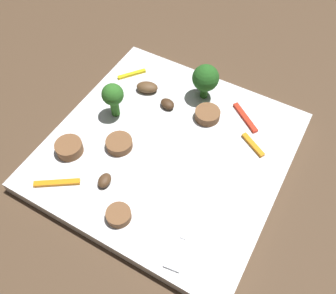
% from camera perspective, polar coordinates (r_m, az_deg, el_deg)
% --- Properties ---
extents(ground_plane, '(1.40, 1.40, 0.00)m').
position_cam_1_polar(ground_plane, '(0.48, -0.00, -1.21)').
color(ground_plane, '#4C3826').
extents(plate, '(0.29, 0.29, 0.02)m').
position_cam_1_polar(plate, '(0.48, -0.00, -0.61)').
color(plate, white).
rests_on(plate, ground_plane).
extents(fork, '(0.18, 0.04, 0.00)m').
position_cam_1_polar(fork, '(0.42, 4.28, -9.46)').
color(fork, silver).
rests_on(fork, plate).
extents(broccoli_floret_0, '(0.04, 0.04, 0.05)m').
position_cam_1_polar(broccoli_floret_0, '(0.51, 5.49, 10.78)').
color(broccoli_floret_0, '#296420').
rests_on(broccoli_floret_0, plate).
extents(broccoli_floret_1, '(0.03, 0.03, 0.05)m').
position_cam_1_polar(broccoli_floret_1, '(0.48, -8.63, 7.89)').
color(broccoli_floret_1, '#347525').
rests_on(broccoli_floret_1, plate).
extents(sausage_slice_0, '(0.05, 0.05, 0.01)m').
position_cam_1_polar(sausage_slice_0, '(0.50, 6.19, 5.08)').
color(sausage_slice_0, brown).
rests_on(sausage_slice_0, plate).
extents(sausage_slice_1, '(0.04, 0.04, 0.01)m').
position_cam_1_polar(sausage_slice_1, '(0.42, -7.84, -10.47)').
color(sausage_slice_1, brown).
rests_on(sausage_slice_1, plate).
extents(sausage_slice_2, '(0.04, 0.04, 0.01)m').
position_cam_1_polar(sausage_slice_2, '(0.48, -15.24, -0.10)').
color(sausage_slice_2, brown).
rests_on(sausage_slice_2, plate).
extents(sausage_slice_3, '(0.04, 0.04, 0.01)m').
position_cam_1_polar(sausage_slice_3, '(0.47, -7.66, 0.52)').
color(sausage_slice_3, brown).
rests_on(sausage_slice_3, plate).
extents(mushroom_0, '(0.03, 0.04, 0.01)m').
position_cam_1_polar(mushroom_0, '(0.53, -3.29, 9.34)').
color(mushroom_0, brown).
rests_on(mushroom_0, plate).
extents(mushroom_1, '(0.02, 0.02, 0.01)m').
position_cam_1_polar(mushroom_1, '(0.44, -9.92, -5.20)').
color(mushroom_1, '#4C331E').
rests_on(mushroom_1, plate).
extents(mushroom_2, '(0.02, 0.03, 0.01)m').
position_cam_1_polar(mushroom_2, '(0.51, -0.09, 6.77)').
color(mushroom_2, '#422B19').
rests_on(mushroom_2, plate).
extents(pepper_strip_0, '(0.04, 0.03, 0.00)m').
position_cam_1_polar(pepper_strip_0, '(0.56, -5.70, 11.30)').
color(pepper_strip_0, yellow).
rests_on(pepper_strip_0, plate).
extents(pepper_strip_1, '(0.04, 0.05, 0.00)m').
position_cam_1_polar(pepper_strip_1, '(0.51, 12.02, 4.54)').
color(pepper_strip_1, red).
rests_on(pepper_strip_1, plate).
extents(pepper_strip_2, '(0.04, 0.05, 0.00)m').
position_cam_1_polar(pepper_strip_2, '(0.46, -17.02, -5.39)').
color(pepper_strip_2, orange).
rests_on(pepper_strip_2, plate).
extents(pepper_strip_3, '(0.03, 0.04, 0.00)m').
position_cam_1_polar(pepper_strip_3, '(0.48, 13.18, 0.33)').
color(pepper_strip_3, orange).
rests_on(pepper_strip_3, plate).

